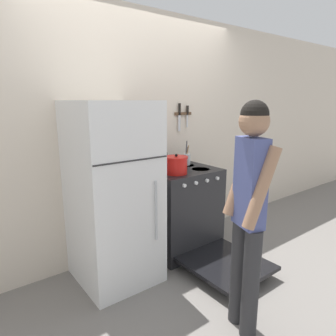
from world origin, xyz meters
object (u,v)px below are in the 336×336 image
Objects in this scene: refrigerator at (113,194)px; dutch_oven_pot at (176,165)px; utensil_jar at (187,159)px; tea_kettle at (163,163)px; person at (249,207)px; stove_range at (183,211)px.

dutch_oven_pot is (0.67, -0.07, 0.19)m from refrigerator.
dutch_oven_pot is 0.99× the size of utensil_jar.
utensil_jar is at bearing 35.16° from dutch_oven_pot.
refrigerator reaches higher than tea_kettle.
refrigerator is 1.06m from utensil_jar.
utensil_jar is 0.17× the size of person.
stove_range is at bearing 0.95° from refrigerator.
dutch_oven_pot is at bearing -153.80° from stove_range.
tea_kettle is (0.69, 0.18, 0.16)m from refrigerator.
stove_range is at bearing -138.15° from utensil_jar.
person is (-0.25, -1.09, -0.07)m from dutch_oven_pot.
refrigerator is 0.92m from stove_range.
stove_range is (0.84, 0.01, -0.36)m from refrigerator.
refrigerator is 0.73m from tea_kettle.
person is at bearing -109.59° from stove_range.
person reaches higher than tea_kettle.
person is (-0.42, -1.17, 0.48)m from stove_range.
tea_kettle is 0.13× the size of person.
refrigerator reaches higher than dutch_oven_pot.
person is (-0.26, -1.33, -0.05)m from tea_kettle.
dutch_oven_pot is 1.12m from person.
refrigerator is at bearing 174.11° from dutch_oven_pot.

